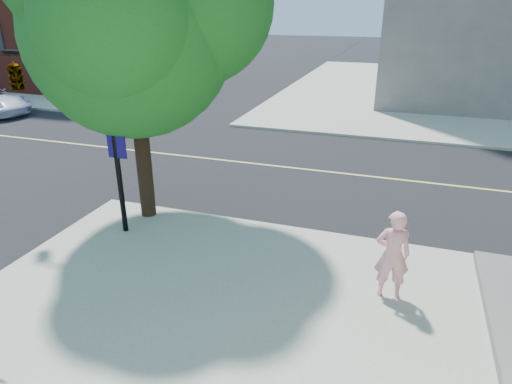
% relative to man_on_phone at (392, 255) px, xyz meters
% --- Properties ---
extents(ground, '(140.00, 140.00, 0.00)m').
position_rel_man_on_phone_xyz_m(ground, '(-6.70, 2.20, -1.00)').
color(ground, black).
rests_on(ground, ground).
extents(road_ew, '(140.00, 9.00, 0.01)m').
position_rel_man_on_phone_xyz_m(road_ew, '(-6.70, 6.70, -0.99)').
color(road_ew, black).
rests_on(road_ew, ground).
extents(sidewalk_nw, '(26.00, 25.00, 0.12)m').
position_rel_man_on_phone_xyz_m(sidewalk_nw, '(-29.70, 23.70, -0.94)').
color(sidewalk_nw, '#A8AA97').
rests_on(sidewalk_nw, ground).
extents(man_on_phone, '(0.70, 0.52, 1.76)m').
position_rel_man_on_phone_xyz_m(man_on_phone, '(0.00, 0.00, 0.00)').
color(man_on_phone, pink).
rests_on(man_on_phone, sidewalk_se).
extents(street_tree, '(5.89, 5.35, 7.81)m').
position_rel_man_on_phone_xyz_m(street_tree, '(-6.07, 1.71, 4.16)').
color(street_tree, black).
rests_on(street_tree, sidewalk_se).
extents(signal_pole, '(3.83, 0.44, 4.33)m').
position_rel_man_on_phone_xyz_m(signal_pole, '(-8.36, 0.70, 2.65)').
color(signal_pole, black).
rests_on(signal_pole, sidewalk_se).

